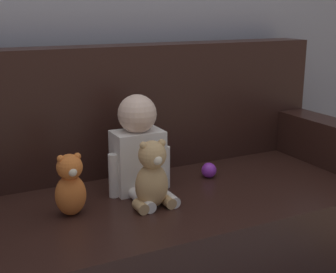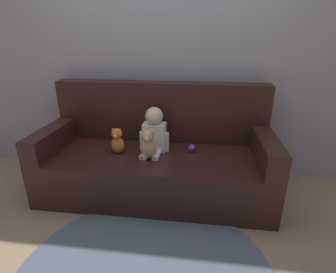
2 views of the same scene
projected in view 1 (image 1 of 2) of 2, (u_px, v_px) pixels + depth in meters
The scene contains 5 objects.
couch at pixel (141, 206), 2.02m from camera, with size 2.08×0.87×1.00m.
person_baby at pixel (139, 148), 1.92m from camera, with size 0.27×0.32×0.41m.
teddy_bear_brown at pixel (152, 177), 1.77m from camera, with size 0.16×0.12×0.27m.
plush_toy_side at pixel (70, 185), 1.71m from camera, with size 0.12×0.11×0.24m.
toy_ball at pixel (209, 170), 2.12m from camera, with size 0.07×0.07×0.07m.
Camera 1 is at (-0.74, -1.64, 1.15)m, focal length 50.00 mm.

